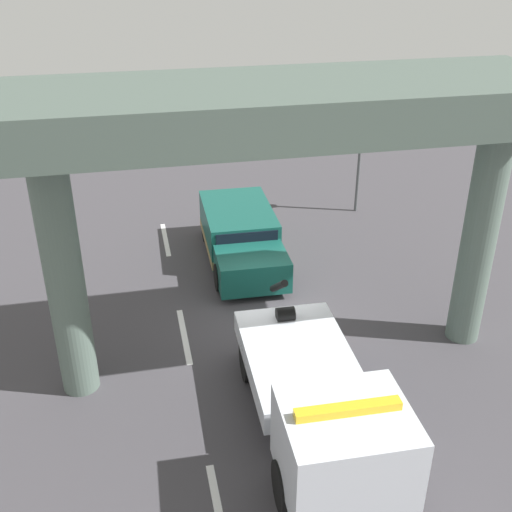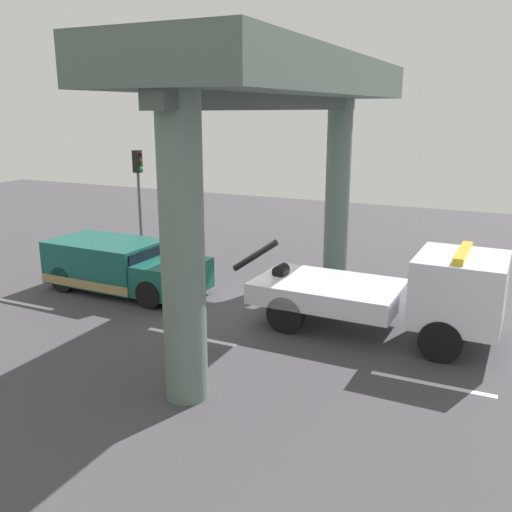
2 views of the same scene
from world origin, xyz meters
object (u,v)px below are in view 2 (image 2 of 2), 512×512
object	(u,v)px
towed_van_green	(120,267)
traffic_light_near	(139,177)
traffic_light_far	(338,188)
traffic_cone_orange	(277,287)
tow_truck_white	(401,292)

from	to	relation	value
towed_van_green	traffic_light_near	bearing A→B (deg)	119.89
traffic_light_near	traffic_light_far	bearing A→B (deg)	0.00
traffic_light_near	traffic_cone_orange	distance (m)	8.94
towed_van_green	traffic_light_far	xyz separation A→B (m)	(5.58, 5.08, 2.22)
towed_van_green	traffic_light_near	xyz separation A→B (m)	(-2.92, 5.08, 2.17)
traffic_light_far	traffic_cone_orange	world-z (taller)	traffic_light_far
tow_truck_white	traffic_light_far	bearing A→B (deg)	122.79
towed_van_green	traffic_light_near	distance (m)	6.25
traffic_light_far	traffic_cone_orange	bearing A→B (deg)	-101.77
traffic_light_near	traffic_light_far	xyz separation A→B (m)	(8.50, 0.00, 0.05)
towed_van_green	traffic_light_far	size ratio (longest dim) A/B	1.28
tow_truck_white	traffic_light_near	world-z (taller)	traffic_light_near
traffic_light_near	traffic_light_far	distance (m)	8.50
tow_truck_white	traffic_cone_orange	xyz separation A→B (m)	(-4.03, 1.53, -0.89)
tow_truck_white	traffic_cone_orange	world-z (taller)	tow_truck_white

